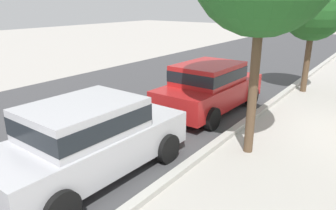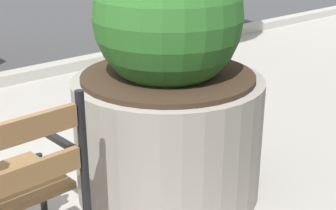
{
  "view_description": "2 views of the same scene",
  "coord_description": "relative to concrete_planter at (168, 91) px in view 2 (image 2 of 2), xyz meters",
  "views": [
    {
      "loc": [
        -8.83,
        -0.23,
        3.33
      ],
      "look_at": [
        -2.57,
        4.3,
        0.8
      ],
      "focal_mm": 33.6,
      "sensor_mm": 36.0,
      "label": 1
    },
    {
      "loc": [
        -0.12,
        -2.1,
        1.67
      ],
      "look_at": [
        1.73,
        0.03,
        0.6
      ],
      "focal_mm": 51.35,
      "sensor_mm": 36.0,
      "label": 2
    }
  ],
  "objects": [
    {
      "name": "concrete_planter",
      "position": [
        0.0,
        0.0,
        0.0
      ],
      "size": [
        1.19,
        1.19,
        1.6
      ],
      "color": "gray",
      "rests_on": "ground"
    }
  ]
}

